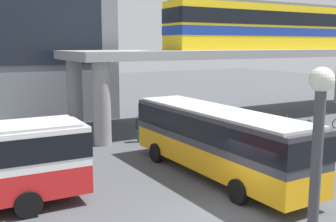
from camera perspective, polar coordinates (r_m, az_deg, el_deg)
name	(u,v)px	position (r m, az deg, el deg)	size (l,w,h in m)	color
ground_plane	(119,152)	(23.57, -6.92, -5.83)	(120.00, 120.00, 0.00)	#47494F
elevated_platform	(256,58)	(35.03, 12.31, 7.28)	(32.03, 7.08, 5.73)	gray
train	(270,26)	(36.05, 14.24, 11.58)	(19.47, 2.96, 3.84)	yellow
bus_main	(216,135)	(18.90, 6.81, -3.44)	(2.87, 11.07, 3.22)	orange
bicycle_green	(304,125)	(30.87, 18.67, -1.93)	(1.79, 0.16, 1.04)	black
bicycle_brown	(292,133)	(27.93, 17.12, -3.01)	(1.74, 0.54, 1.04)	black
bicycle_orange	(280,123)	(31.42, 15.53, -1.58)	(1.66, 0.79, 1.04)	black
bicycle_blue	(202,132)	(27.27, 4.84, -2.91)	(1.79, 0.12, 1.04)	black
pedestrian_near_building	(139,129)	(25.70, -4.06, -2.59)	(0.43, 0.32, 1.77)	#33663F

